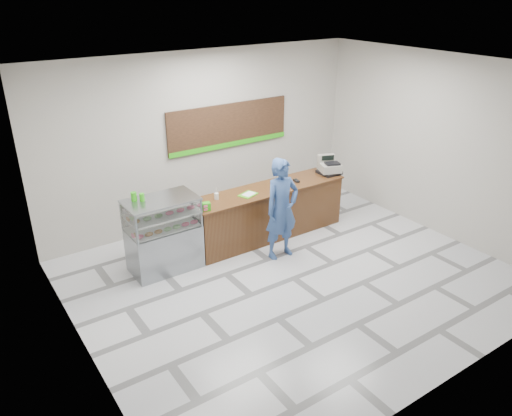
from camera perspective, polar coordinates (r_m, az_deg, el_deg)
floor at (r=8.67m, az=4.36°, el=-8.00°), size 7.00×7.00×0.00m
back_wall at (r=10.25m, az=-5.83°, el=7.90°), size 7.00×0.00×7.00m
ceiling at (r=7.42m, az=5.24°, el=15.48°), size 7.00×7.00×0.00m
sales_counter at (r=9.80m, az=1.39°, el=-0.47°), size 3.26×0.76×1.03m
display_case at (r=8.76m, az=-10.53°, el=-2.94°), size 1.22×0.72×1.33m
menu_board at (r=10.43m, az=-3.08°, el=9.32°), size 2.80×0.06×0.90m
cash_register at (r=10.41m, az=8.35°, el=4.68°), size 0.53×0.54×0.38m
card_terminal at (r=9.93m, az=4.64°, el=3.12°), size 0.10×0.17×0.04m
serving_tray at (r=9.27m, az=-0.90°, el=1.55°), size 0.40×0.34×0.02m
napkin_box at (r=8.92m, az=-6.74°, el=0.77°), size 0.18×0.18×0.12m
straw_cup at (r=9.10m, az=-4.54°, el=1.36°), size 0.08×0.08×0.12m
promo_box at (r=8.66m, az=-5.79°, el=0.17°), size 0.18×0.14×0.14m
donut_decal at (r=9.51m, az=2.32°, el=2.09°), size 0.18×0.18×0.00m
green_cup_left at (r=8.49m, az=-13.79°, el=1.28°), size 0.10×0.10×0.15m
green_cup_right at (r=8.46m, az=-12.90°, el=1.21°), size 0.08×0.08×0.13m
customer at (r=8.93m, az=2.96°, el=-0.11°), size 0.69×0.45×1.88m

